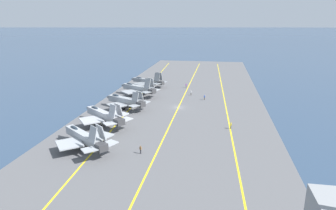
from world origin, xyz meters
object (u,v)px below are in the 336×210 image
(parked_jet_nearest, at_px, (84,137))
(crew_white_vest, at_px, (191,93))
(parked_jet_fourth, at_px, (138,88))
(crew_yellow_vest, at_px, (231,125))
(crew_purple_vest, at_px, (186,85))
(parked_jet_second, at_px, (103,115))
(parked_jet_third, at_px, (124,101))
(crew_blue_vest, at_px, (204,97))
(parked_jet_fifth, at_px, (147,81))
(crew_brown_vest, at_px, (141,149))

(parked_jet_nearest, relative_size, crew_white_vest, 8.74)
(parked_jet_nearest, bearing_deg, parked_jet_fourth, 0.78)
(crew_yellow_vest, relative_size, crew_purple_vest, 0.98)
(parked_jet_second, distance_m, parked_jet_third, 15.22)
(crew_blue_vest, bearing_deg, parked_jet_fourth, 85.96)
(parked_jet_second, bearing_deg, crew_purple_vest, -19.12)
(crew_blue_vest, bearing_deg, parked_jet_nearest, 152.14)
(parked_jet_fourth, xyz_separation_m, crew_blue_vest, (-1.68, -23.76, -1.79))
(crew_purple_vest, height_order, crew_white_vest, crew_white_vest)
(parked_jet_fifth, distance_m, crew_purple_vest, 15.92)
(crew_brown_vest, bearing_deg, parked_jet_nearest, 86.53)
(parked_jet_third, height_order, parked_jet_fifth, parked_jet_fifth)
(parked_jet_third, xyz_separation_m, crew_blue_vest, (14.18, -23.60, -1.49))
(crew_purple_vest, bearing_deg, crew_blue_vest, -155.00)
(parked_jet_second, xyz_separation_m, crew_white_vest, (35.05, -19.33, -1.72))
(parked_jet_second, height_order, crew_yellow_vest, parked_jet_second)
(crew_brown_vest, bearing_deg, crew_purple_vest, -2.26)
(parked_jet_nearest, bearing_deg, crew_blue_vest, -27.86)
(parked_jet_nearest, relative_size, parked_jet_second, 0.98)
(parked_jet_second, xyz_separation_m, crew_purple_vest, (46.90, -16.26, -1.75))
(parked_jet_third, xyz_separation_m, crew_white_vest, (19.85, -18.50, -1.49))
(parked_jet_second, relative_size, crew_white_vest, 8.94)
(parked_jet_third, bearing_deg, crew_purple_vest, -25.96)
(crew_blue_vest, xyz_separation_m, crew_white_vest, (5.67, 5.10, 0.01))
(crew_white_vest, bearing_deg, parked_jet_nearest, 159.95)
(parked_jet_second, distance_m, crew_yellow_vest, 32.53)
(parked_jet_second, height_order, crew_white_vest, parked_jet_second)
(parked_jet_nearest, xyz_separation_m, parked_jet_fourth, (45.46, 0.62, 0.29))
(parked_jet_second, relative_size, crew_blue_vest, 8.98)
(parked_jet_fifth, relative_size, crew_brown_vest, 9.41)
(parked_jet_third, distance_m, crew_white_vest, 27.18)
(parked_jet_fifth, height_order, crew_brown_vest, parked_jet_fifth)
(parked_jet_nearest, distance_m, crew_brown_vest, 12.64)
(crew_blue_vest, height_order, crew_white_vest, crew_white_vest)
(crew_yellow_vest, xyz_separation_m, crew_purple_vest, (44.34, 16.13, 0.02))
(crew_brown_vest, bearing_deg, parked_jet_third, 23.15)
(parked_jet_fifth, height_order, crew_white_vest, parked_jet_fifth)
(parked_jet_third, height_order, crew_white_vest, parked_jet_third)
(parked_jet_nearest, xyz_separation_m, parked_jet_second, (14.40, 1.28, 0.23))
(crew_white_vest, bearing_deg, crew_purple_vest, 14.51)
(parked_jet_third, bearing_deg, crew_white_vest, -42.98)
(parked_jet_third, distance_m, crew_yellow_vest, 34.03)
(parked_jet_fifth, bearing_deg, parked_jet_fourth, -179.00)
(parked_jet_nearest, bearing_deg, parked_jet_second, 5.08)
(parked_jet_second, relative_size, parked_jet_fourth, 0.99)
(parked_jet_fourth, height_order, crew_brown_vest, parked_jet_fourth)
(crew_yellow_vest, relative_size, crew_white_vest, 0.96)
(crew_yellow_vest, bearing_deg, crew_blue_vest, 16.52)
(parked_jet_second, relative_size, crew_brown_vest, 9.22)
(parked_jet_fourth, relative_size, crew_brown_vest, 9.27)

